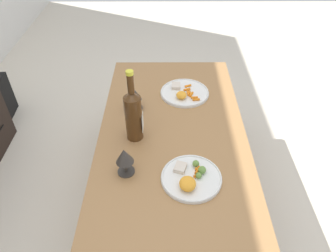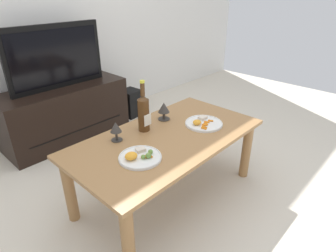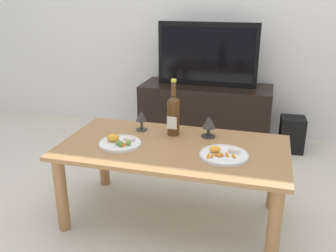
{
  "view_description": "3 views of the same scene",
  "coord_description": "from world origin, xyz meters",
  "px_view_note": "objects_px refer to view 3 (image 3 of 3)",
  "views": [
    {
      "loc": [
        -1.15,
        0.03,
        1.5
      ],
      "look_at": [
        -0.04,
        0.02,
        0.55
      ],
      "focal_mm": 33.83,
      "sensor_mm": 36.0,
      "label": 1
    },
    {
      "loc": [
        -1.2,
        -1.13,
        1.39
      ],
      "look_at": [
        0.02,
        0.01,
        0.55
      ],
      "focal_mm": 30.24,
      "sensor_mm": 36.0,
      "label": 2
    },
    {
      "loc": [
        0.5,
        -1.91,
        1.33
      ],
      "look_at": [
        -0.04,
        0.04,
        0.6
      ],
      "focal_mm": 39.24,
      "sensor_mm": 36.0,
      "label": 3
    }
  ],
  "objects_px": {
    "tv_screen": "(207,55)",
    "wine_bottle": "(174,113)",
    "goblet_left": "(142,117)",
    "dinner_plate_right": "(224,154)",
    "tv_stand": "(205,113)",
    "floor_speaker": "(292,134)",
    "goblet_right": "(209,123)",
    "dinner_plate_left": "(120,143)",
    "dining_table": "(173,158)"
  },
  "relations": [
    {
      "from": "dinner_plate_right",
      "to": "floor_speaker",
      "type": "bearing_deg",
      "value": 71.98
    },
    {
      "from": "dining_table",
      "to": "goblet_left",
      "type": "height_order",
      "value": "goblet_left"
    },
    {
      "from": "tv_stand",
      "to": "wine_bottle",
      "type": "relative_size",
      "value": 3.33
    },
    {
      "from": "tv_stand",
      "to": "tv_screen",
      "type": "relative_size",
      "value": 1.33
    },
    {
      "from": "tv_stand",
      "to": "dinner_plate_left",
      "type": "relative_size",
      "value": 4.73
    },
    {
      "from": "goblet_left",
      "to": "dinner_plate_right",
      "type": "relative_size",
      "value": 0.48
    },
    {
      "from": "tv_screen",
      "to": "dining_table",
      "type": "bearing_deg",
      "value": -88.28
    },
    {
      "from": "goblet_right",
      "to": "dinner_plate_left",
      "type": "relative_size",
      "value": 0.54
    },
    {
      "from": "floor_speaker",
      "to": "dinner_plate_right",
      "type": "xyz_separation_m",
      "value": [
        -0.44,
        -1.36,
        0.35
      ]
    },
    {
      "from": "tv_screen",
      "to": "dinner_plate_right",
      "type": "bearing_deg",
      "value": -76.22
    },
    {
      "from": "goblet_right",
      "to": "dinner_plate_right",
      "type": "relative_size",
      "value": 0.5
    },
    {
      "from": "tv_stand",
      "to": "goblet_left",
      "type": "xyz_separation_m",
      "value": [
        -0.22,
        -1.13,
        0.31
      ]
    },
    {
      "from": "tv_stand",
      "to": "goblet_right",
      "type": "relative_size",
      "value": 8.84
    },
    {
      "from": "dining_table",
      "to": "goblet_left",
      "type": "relative_size",
      "value": 10.18
    },
    {
      "from": "tv_screen",
      "to": "goblet_left",
      "type": "height_order",
      "value": "tv_screen"
    },
    {
      "from": "tv_screen",
      "to": "wine_bottle",
      "type": "bearing_deg",
      "value": -90.3
    },
    {
      "from": "tv_screen",
      "to": "goblet_left",
      "type": "xyz_separation_m",
      "value": [
        -0.22,
        -1.13,
        -0.24
      ]
    },
    {
      "from": "dining_table",
      "to": "floor_speaker",
      "type": "height_order",
      "value": "dining_table"
    },
    {
      "from": "goblet_right",
      "to": "dinner_plate_left",
      "type": "distance_m",
      "value": 0.56
    },
    {
      "from": "wine_bottle",
      "to": "dinner_plate_right",
      "type": "height_order",
      "value": "wine_bottle"
    },
    {
      "from": "tv_stand",
      "to": "goblet_right",
      "type": "height_order",
      "value": "goblet_right"
    },
    {
      "from": "tv_stand",
      "to": "wine_bottle",
      "type": "bearing_deg",
      "value": -90.3
    },
    {
      "from": "tv_screen",
      "to": "wine_bottle",
      "type": "xyz_separation_m",
      "value": [
        -0.01,
        -1.15,
        -0.19
      ]
    },
    {
      "from": "goblet_left",
      "to": "dinner_plate_left",
      "type": "distance_m",
      "value": 0.28
    },
    {
      "from": "wine_bottle",
      "to": "dinner_plate_right",
      "type": "distance_m",
      "value": 0.44
    },
    {
      "from": "floor_speaker",
      "to": "dining_table",
      "type": "bearing_deg",
      "value": -123.58
    },
    {
      "from": "goblet_left",
      "to": "dinner_plate_left",
      "type": "height_order",
      "value": "goblet_left"
    },
    {
      "from": "wine_bottle",
      "to": "goblet_right",
      "type": "xyz_separation_m",
      "value": [
        0.22,
        0.02,
        -0.05
      ]
    },
    {
      "from": "floor_speaker",
      "to": "goblet_right",
      "type": "distance_m",
      "value": 1.3
    },
    {
      "from": "floor_speaker",
      "to": "goblet_left",
      "type": "distance_m",
      "value": 1.55
    },
    {
      "from": "dining_table",
      "to": "tv_stand",
      "type": "height_order",
      "value": "tv_stand"
    },
    {
      "from": "tv_screen",
      "to": "wine_bottle",
      "type": "distance_m",
      "value": 1.16
    },
    {
      "from": "floor_speaker",
      "to": "dinner_plate_left",
      "type": "relative_size",
      "value": 1.23
    },
    {
      "from": "dining_table",
      "to": "tv_screen",
      "type": "xyz_separation_m",
      "value": [
        -0.04,
        1.32,
        0.41
      ]
    },
    {
      "from": "tv_screen",
      "to": "floor_speaker",
      "type": "height_order",
      "value": "tv_screen"
    },
    {
      "from": "tv_stand",
      "to": "goblet_right",
      "type": "distance_m",
      "value": 1.19
    },
    {
      "from": "goblet_left",
      "to": "dinner_plate_left",
      "type": "bearing_deg",
      "value": -99.21
    },
    {
      "from": "tv_screen",
      "to": "goblet_left",
      "type": "relative_size",
      "value": 6.88
    },
    {
      "from": "floor_speaker",
      "to": "dinner_plate_left",
      "type": "height_order",
      "value": "dinner_plate_left"
    },
    {
      "from": "goblet_left",
      "to": "goblet_right",
      "type": "relative_size",
      "value": 0.97
    },
    {
      "from": "tv_screen",
      "to": "dinner_plate_right",
      "type": "xyz_separation_m",
      "value": [
        0.34,
        -1.39,
        -0.31
      ]
    },
    {
      "from": "dining_table",
      "to": "dinner_plate_left",
      "type": "height_order",
      "value": "dinner_plate_left"
    },
    {
      "from": "dining_table",
      "to": "wine_bottle",
      "type": "xyz_separation_m",
      "value": [
        -0.05,
        0.18,
        0.22
      ]
    },
    {
      "from": "wine_bottle",
      "to": "tv_screen",
      "type": "bearing_deg",
      "value": 89.7
    },
    {
      "from": "wine_bottle",
      "to": "dinner_plate_right",
      "type": "relative_size",
      "value": 1.32
    },
    {
      "from": "wine_bottle",
      "to": "dinner_plate_left",
      "type": "distance_m",
      "value": 0.38
    },
    {
      "from": "dining_table",
      "to": "dinner_plate_right",
      "type": "relative_size",
      "value": 4.91
    },
    {
      "from": "goblet_left",
      "to": "dinner_plate_left",
      "type": "relative_size",
      "value": 0.52
    },
    {
      "from": "tv_screen",
      "to": "tv_stand",
      "type": "bearing_deg",
      "value": 90.0
    },
    {
      "from": "goblet_left",
      "to": "dinner_plate_right",
      "type": "height_order",
      "value": "goblet_left"
    }
  ]
}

